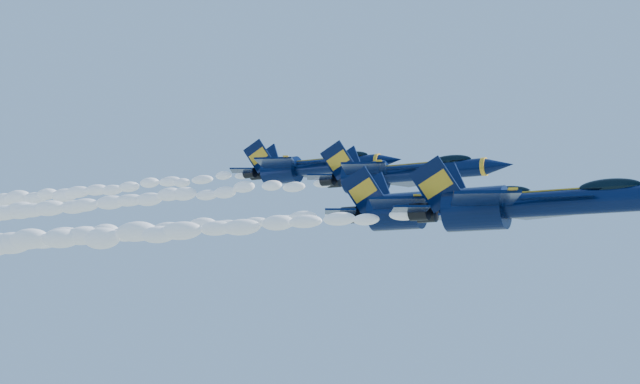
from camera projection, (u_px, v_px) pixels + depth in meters
The scene contains 8 objects.
jet_lead at pixel (532, 204), 52.47m from camera, with size 17.29×14.18×6.43m.
smoke_trail_jet_lead at pixel (114, 236), 67.44m from camera, with size 49.23×2.20×1.98m, color white.
jet_second at pixel (443, 207), 60.69m from camera, with size 16.92×13.88×6.29m.
smoke_trail_jet_second at pixel (89, 235), 75.59m from camera, with size 49.23×2.16×1.94m, color white.
jet_third at pixel (402, 173), 75.75m from camera, with size 17.11×14.03×6.36m.
smoke_trail_jet_third at pixel (113, 202), 90.68m from camera, with size 49.23×2.18×1.96m, color white.
jet_fourth at pixel (312, 167), 86.19m from camera, with size 16.71×13.71×6.21m.
smoke_trail_jet_fourth at pixel (67, 194), 101.04m from camera, with size 49.23×2.13×1.92m, color white.
Camera 1 is at (30.00, -62.14, 142.41)m, focal length 50.00 mm.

